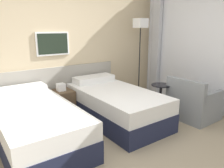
{
  "coord_description": "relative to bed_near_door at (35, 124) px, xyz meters",
  "views": [
    {
      "loc": [
        -1.72,
        -1.94,
        1.66
      ],
      "look_at": [
        0.4,
        1.02,
        0.72
      ],
      "focal_mm": 35.0,
      "sensor_mm": 36.0,
      "label": 1
    }
  ],
  "objects": [
    {
      "name": "bed_near_door",
      "position": [
        0.0,
        0.0,
        0.0
      ],
      "size": [
        1.04,
        2.0,
        0.7
      ],
      "color": "#1E233D",
      "rests_on": "ground_plane"
    },
    {
      "name": "bed_near_window",
      "position": [
        1.45,
        0.0,
        0.0
      ],
      "size": [
        1.04,
        2.0,
        0.7
      ],
      "color": "#1E233D",
      "rests_on": "ground_plane"
    },
    {
      "name": "wall_headboard",
      "position": [
        0.91,
        1.05,
        1.01
      ],
      "size": [
        10.0,
        0.1,
        2.7
      ],
      "color": "#C6B28E",
      "rests_on": "ground_plane"
    },
    {
      "name": "floor_lamp",
      "position": [
        2.59,
        0.62,
        1.27
      ],
      "size": [
        0.25,
        0.25,
        1.86
      ],
      "color": "black",
      "rests_on": "ground_plane"
    },
    {
      "name": "side_table",
      "position": [
        2.31,
        -0.31,
        0.12
      ],
      "size": [
        0.37,
        0.37,
        0.61
      ],
      "color": "black",
      "rests_on": "ground_plane"
    },
    {
      "name": "armchair",
      "position": [
        2.67,
        -0.79,
        -0.03
      ],
      "size": [
        0.73,
        0.78,
        0.78
      ],
      "rotation": [
        0.0,
        0.0,
        1.58
      ],
      "color": "gray",
      "rests_on": "ground_plane"
    },
    {
      "name": "nightstand",
      "position": [
        0.73,
        0.74,
        -0.03
      ],
      "size": [
        0.4,
        0.42,
        0.64
      ],
      "color": "brown",
      "rests_on": "ground_plane"
    },
    {
      "name": "ground_plane",
      "position": [
        0.92,
        -1.1,
        -0.29
      ],
      "size": [
        16.0,
        16.0,
        0.0
      ],
      "primitive_type": "plane",
      "color": "gray"
    }
  ]
}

